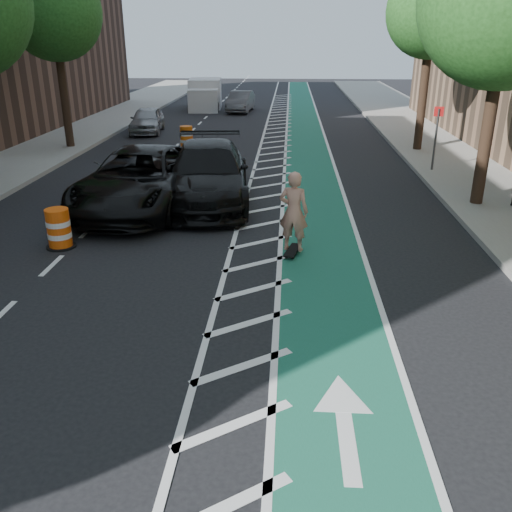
# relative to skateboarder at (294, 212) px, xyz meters

# --- Properties ---
(ground) EXTENTS (120.00, 120.00, 0.00)m
(ground) POSITION_rel_skateboarder_xyz_m (-2.30, -3.45, -1.07)
(ground) COLOR black
(ground) RESTS_ON ground
(bike_lane) EXTENTS (2.00, 90.00, 0.01)m
(bike_lane) POSITION_rel_skateboarder_xyz_m (0.70, 6.55, -1.07)
(bike_lane) COLOR #18543D
(bike_lane) RESTS_ON ground
(buffer_strip) EXTENTS (1.40, 90.00, 0.01)m
(buffer_strip) POSITION_rel_skateboarder_xyz_m (-0.80, 6.55, -1.07)
(buffer_strip) COLOR silver
(buffer_strip) RESTS_ON ground
(sidewalk_right) EXTENTS (5.00, 90.00, 0.15)m
(sidewalk_right) POSITION_rel_skateboarder_xyz_m (7.20, 6.55, -1.00)
(sidewalk_right) COLOR gray
(sidewalk_right) RESTS_ON ground
(curb_right) EXTENTS (0.12, 90.00, 0.16)m
(curb_right) POSITION_rel_skateboarder_xyz_m (4.75, 6.55, -0.99)
(curb_right) COLOR gray
(curb_right) RESTS_ON ground
(curb_left) EXTENTS (0.12, 90.00, 0.16)m
(curb_left) POSITION_rel_skateboarder_xyz_m (-9.35, 6.55, -0.99)
(curb_left) COLOR gray
(curb_left) RESTS_ON ground
(tree_r_c) EXTENTS (4.20, 4.20, 7.90)m
(tree_r_c) POSITION_rel_skateboarder_xyz_m (5.60, 4.55, 4.70)
(tree_r_c) COLOR #382619
(tree_r_c) RESTS_ON ground
(tree_r_d) EXTENTS (4.20, 4.20, 7.90)m
(tree_r_d) POSITION_rel_skateboarder_xyz_m (5.60, 12.55, 4.70)
(tree_r_d) COLOR #382619
(tree_r_d) RESTS_ON ground
(tree_l_d) EXTENTS (4.20, 4.20, 7.90)m
(tree_l_d) POSITION_rel_skateboarder_xyz_m (-10.20, 12.55, 4.70)
(tree_l_d) COLOR #382619
(tree_l_d) RESTS_ON ground
(sign_post) EXTENTS (0.35, 0.08, 2.47)m
(sign_post) POSITION_rel_skateboarder_xyz_m (5.30, 8.55, 0.28)
(sign_post) COLOR #4C4C4C
(sign_post) RESTS_ON ground
(skateboard) EXTENTS (0.46, 0.93, 0.12)m
(skateboard) POSITION_rel_skateboarder_xyz_m (0.00, 0.00, -0.98)
(skateboard) COLOR black
(skateboard) RESTS_ON ground
(skateboarder) EXTENTS (0.78, 0.61, 1.91)m
(skateboarder) POSITION_rel_skateboarder_xyz_m (0.00, 0.00, 0.00)
(skateboarder) COLOR tan
(skateboarder) RESTS_ON skateboard
(suv_near) EXTENTS (3.20, 6.48, 1.77)m
(suv_near) POSITION_rel_skateboarder_xyz_m (-4.58, 3.55, -0.19)
(suv_near) COLOR black
(suv_near) RESTS_ON ground
(suv_far) EXTENTS (3.13, 6.41, 1.79)m
(suv_far) POSITION_rel_skateboarder_xyz_m (-2.67, 4.33, -0.18)
(suv_far) COLOR black
(suv_far) RESTS_ON ground
(car_silver) EXTENTS (1.94, 4.04, 1.33)m
(car_silver) POSITION_rel_skateboarder_xyz_m (-7.79, 17.10, -0.41)
(car_silver) COLOR #9A9B9F
(car_silver) RESTS_ON ground
(car_grey) EXTENTS (1.75, 4.19, 1.35)m
(car_grey) POSITION_rel_skateboarder_xyz_m (-3.53, 25.97, -0.40)
(car_grey) COLOR #535357
(car_grey) RESTS_ON ground
(box_truck) EXTENTS (2.54, 4.98, 2.00)m
(box_truck) POSITION_rel_skateboarder_xyz_m (-6.19, 27.40, -0.15)
(box_truck) COLOR silver
(box_truck) RESTS_ON ground
(barrel_a) EXTENTS (0.72, 0.72, 0.98)m
(barrel_a) POSITION_rel_skateboarder_xyz_m (-5.74, 0.12, -0.61)
(barrel_a) COLOR #EA530C
(barrel_a) RESTS_ON ground
(barrel_b) EXTENTS (0.60, 0.60, 0.82)m
(barrel_b) POSITION_rel_skateboarder_xyz_m (-5.44, 6.05, -0.69)
(barrel_b) COLOR #FF520D
(barrel_b) RESTS_ON ground
(barrel_c) EXTENTS (0.74, 0.74, 1.01)m
(barrel_c) POSITION_rel_skateboarder_xyz_m (-4.90, 12.94, -0.60)
(barrel_c) COLOR #E0590B
(barrel_c) RESTS_ON ground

